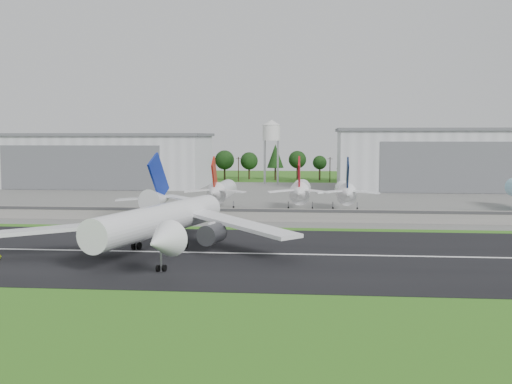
# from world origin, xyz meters

# --- Properties ---
(ground) EXTENTS (600.00, 600.00, 0.00)m
(ground) POSITION_xyz_m (0.00, 0.00, 0.00)
(ground) COLOR #2E6718
(ground) RESTS_ON ground
(runway) EXTENTS (320.00, 60.00, 0.10)m
(runway) POSITION_xyz_m (0.00, 10.00, 0.05)
(runway) COLOR black
(runway) RESTS_ON ground
(runway_centerline) EXTENTS (220.00, 1.00, 0.02)m
(runway_centerline) POSITION_xyz_m (0.00, 10.00, 0.11)
(runway_centerline) COLOR white
(runway_centerline) RESTS_ON runway
(apron) EXTENTS (320.00, 150.00, 0.10)m
(apron) POSITION_xyz_m (0.00, 120.00, 0.05)
(apron) COLOR slate
(apron) RESTS_ON ground
(blast_fence) EXTENTS (240.00, 0.61, 3.50)m
(blast_fence) POSITION_xyz_m (0.00, 54.99, 1.81)
(blast_fence) COLOR gray
(blast_fence) RESTS_ON ground
(hangar_west) EXTENTS (97.00, 44.00, 23.20)m
(hangar_west) POSITION_xyz_m (-80.00, 164.92, 11.63)
(hangar_west) COLOR silver
(hangar_west) RESTS_ON ground
(hangar_east) EXTENTS (102.00, 47.00, 25.20)m
(hangar_east) POSITION_xyz_m (75.00, 164.92, 12.63)
(hangar_east) COLOR silver
(hangar_east) RESTS_ON ground
(water_tower) EXTENTS (8.40, 8.40, 29.40)m
(water_tower) POSITION_xyz_m (-5.00, 185.00, 24.55)
(water_tower) COLOR #99999E
(water_tower) RESTS_ON ground
(utility_poles) EXTENTS (230.00, 3.00, 12.00)m
(utility_poles) POSITION_xyz_m (0.00, 200.00, 0.00)
(utility_poles) COLOR black
(utility_poles) RESTS_ON ground
(treeline) EXTENTS (320.00, 16.00, 22.00)m
(treeline) POSITION_xyz_m (0.00, 215.00, 0.00)
(treeline) COLOR black
(treeline) RESTS_ON ground
(main_airliner) EXTENTS (55.45, 58.53, 18.17)m
(main_airliner) POSITION_xyz_m (-13.20, 9.58, 4.89)
(main_airliner) COLOR white
(main_airliner) RESTS_ON runway
(parked_jet_red_a) EXTENTS (7.36, 31.29, 16.50)m
(parked_jet_red_a) POSITION_xyz_m (-11.82, 76.53, 6.01)
(parked_jet_red_a) COLOR silver
(parked_jet_red_a) RESTS_ON ground
(parked_jet_red_b) EXTENTS (7.36, 31.29, 16.63)m
(parked_jet_red_b) POSITION_xyz_m (11.30, 76.55, 6.13)
(parked_jet_red_b) COLOR white
(parked_jet_red_b) RESTS_ON ground
(parked_jet_navy) EXTENTS (7.36, 31.29, 16.49)m
(parked_jet_navy) POSITION_xyz_m (24.18, 76.53, 6.00)
(parked_jet_navy) COLOR white
(parked_jet_navy) RESTS_ON ground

